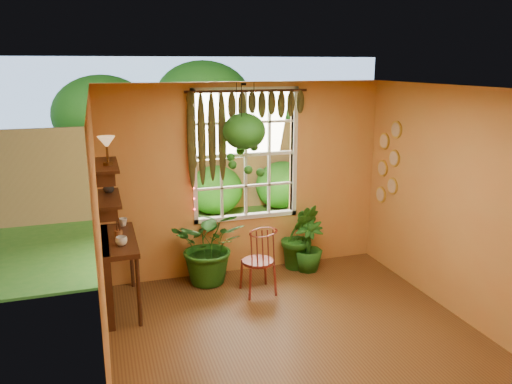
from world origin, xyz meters
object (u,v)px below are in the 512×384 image
counter_ledge (111,266)px  hanging_basket (244,137)px  potted_plant_left (210,245)px  potted_plant_mid (300,236)px  windsor_chair (259,270)px

counter_ledge → hanging_basket: (1.79, 0.34, 1.44)m
potted_plant_left → counter_ledge: bearing=-164.6°
potted_plant_left → hanging_basket: size_ratio=0.87×
potted_plant_mid → hanging_basket: 1.74m
counter_ledge → hanging_basket: 2.33m
counter_ledge → potted_plant_mid: 2.70m
windsor_chair → potted_plant_left: bearing=132.3°
potted_plant_mid → potted_plant_left: bearing=-176.0°
windsor_chair → potted_plant_left: windsor_chair is taller
hanging_basket → windsor_chair: bearing=-85.6°
counter_ledge → windsor_chair: 1.85m
counter_ledge → potted_plant_left: size_ratio=1.10×
potted_plant_mid → hanging_basket: size_ratio=0.79×
counter_ledge → potted_plant_left: bearing=15.4°
windsor_chair → hanging_basket: (-0.04, 0.51, 1.68)m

